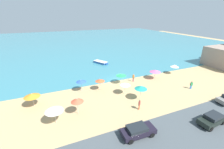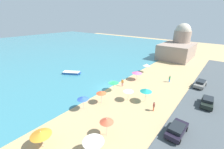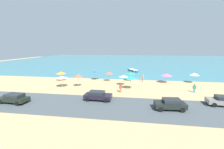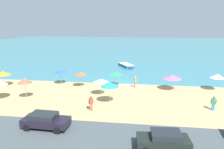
% 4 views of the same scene
% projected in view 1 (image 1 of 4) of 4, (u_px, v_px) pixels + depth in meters
% --- Properties ---
extents(ground_plane, '(160.00, 160.00, 0.00)m').
position_uv_depth(ground_plane, '(118.00, 81.00, 33.82)').
color(ground_plane, tan).
extents(sea, '(150.00, 110.00, 0.05)m').
position_uv_depth(sea, '(75.00, 42.00, 80.71)').
color(sea, teal).
rests_on(sea, ground_plane).
extents(coastal_road, '(80.00, 8.00, 0.06)m').
position_uv_depth(coastal_road, '(179.00, 136.00, 18.46)').
color(coastal_road, '#464E52').
rests_on(coastal_road, ground_plane).
extents(beach_umbrella_0, '(1.91, 1.91, 2.45)m').
position_uv_depth(beach_umbrella_0, '(81.00, 81.00, 28.42)').
color(beach_umbrella_0, '#B2B2B7').
rests_on(beach_umbrella_0, ground_plane).
extents(beach_umbrella_1, '(2.45, 2.45, 2.38)m').
position_uv_depth(beach_umbrella_1, '(32.00, 95.00, 23.66)').
color(beach_umbrella_1, '#B2B2B7').
rests_on(beach_umbrella_1, ground_plane).
extents(beach_umbrella_2, '(1.94, 1.94, 2.35)m').
position_uv_depth(beach_umbrella_2, '(125.00, 84.00, 27.35)').
color(beach_umbrella_2, '#B2B2B7').
rests_on(beach_umbrella_2, ground_plane).
extents(beach_umbrella_3, '(2.01, 2.01, 2.51)m').
position_uv_depth(beach_umbrella_3, '(175.00, 66.00, 36.66)').
color(beach_umbrella_3, '#B2B2B7').
rests_on(beach_umbrella_3, ground_plane).
extents(beach_umbrella_4, '(1.83, 1.83, 2.37)m').
position_uv_depth(beach_umbrella_4, '(100.00, 80.00, 28.83)').
color(beach_umbrella_4, '#B2B2B7').
rests_on(beach_umbrella_4, ground_plane).
extents(beach_umbrella_5, '(2.44, 2.44, 2.40)m').
position_uv_depth(beach_umbrella_5, '(54.00, 110.00, 19.93)').
color(beach_umbrella_5, '#B2B2B7').
rests_on(beach_umbrella_5, ground_plane).
extents(beach_umbrella_6, '(2.20, 2.20, 2.24)m').
position_uv_depth(beach_umbrella_6, '(121.00, 75.00, 31.72)').
color(beach_umbrella_6, '#B2B2B7').
rests_on(beach_umbrella_6, ground_plane).
extents(beach_umbrella_7, '(2.49, 2.49, 2.28)m').
position_uv_depth(beach_umbrella_7, '(155.00, 71.00, 33.95)').
color(beach_umbrella_7, '#B2B2B7').
rests_on(beach_umbrella_7, ground_plane).
extents(beach_umbrella_8, '(1.84, 1.84, 2.74)m').
position_uv_depth(beach_umbrella_8, '(77.00, 100.00, 21.68)').
color(beach_umbrella_8, '#B2B2B7').
rests_on(beach_umbrella_8, ground_plane).
extents(beach_umbrella_9, '(2.15, 2.15, 2.73)m').
position_uv_depth(beach_umbrella_9, '(141.00, 87.00, 25.46)').
color(beach_umbrella_9, '#B2B2B7').
rests_on(beach_umbrella_9, ground_plane).
extents(bather_0, '(0.48, 0.39, 1.67)m').
position_uv_depth(bather_0, '(139.00, 104.00, 23.32)').
color(bather_0, '#F26038').
rests_on(bather_0, ground_plane).
extents(bather_1, '(0.54, 0.32, 1.61)m').
position_uv_depth(bather_1, '(191.00, 85.00, 29.79)').
color(bather_1, blue).
rests_on(bather_1, ground_plane).
extents(bather_2, '(0.33, 0.54, 1.77)m').
position_uv_depth(bather_2, '(133.00, 77.00, 32.97)').
color(bather_2, '#D77385').
rests_on(bather_2, ground_plane).
extents(parked_car_0, '(4.30, 2.11, 1.41)m').
position_uv_depth(parked_car_0, '(138.00, 131.00, 18.25)').
color(parked_car_0, black).
rests_on(parked_car_0, coastal_road).
extents(parked_car_3, '(4.09, 2.13, 1.47)m').
position_uv_depth(parked_car_3, '(212.00, 119.00, 20.19)').
color(parked_car_3, black).
rests_on(parked_car_3, coastal_road).
extents(skiff_nearshore, '(3.78, 4.93, 0.62)m').
position_uv_depth(skiff_nearshore, '(101.00, 62.00, 45.29)').
color(skiff_nearshore, '#29559F').
rests_on(skiff_nearshore, sea).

